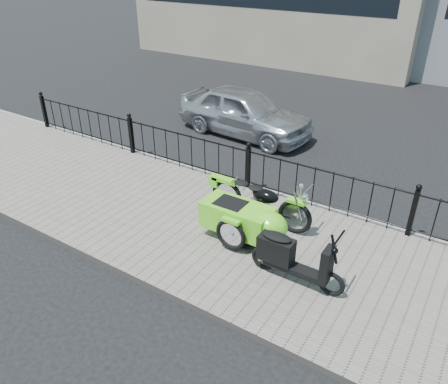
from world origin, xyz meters
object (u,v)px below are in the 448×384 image
Objects in this scene: sedan_car at (245,112)px; scooter at (291,257)px; motorcycle_sidecar at (250,216)px; spare_tire at (246,234)px.

scooter is at bearing -138.71° from sedan_car.
sedan_car is at bearing 126.77° from scooter.
scooter is (1.12, -0.65, -0.05)m from motorcycle_sidecar.
sedan_car is (-3.98, 5.32, 0.14)m from scooter.
sedan_car is at bearing 121.42° from motorcycle_sidecar.
scooter is 6.65m from sedan_car.
sedan_car is (-2.86, 4.68, 0.10)m from motorcycle_sidecar.
motorcycle_sidecar reaches higher than spare_tire.
motorcycle_sidecar is at bearing -144.07° from sedan_car.
spare_tire is at bearing -144.82° from sedan_car.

